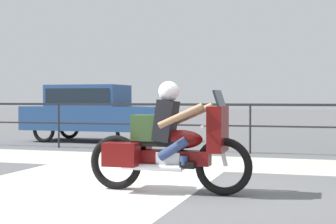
{
  "coord_description": "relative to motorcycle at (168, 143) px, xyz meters",
  "views": [
    {
      "loc": [
        1.69,
        -6.81,
        1.31
      ],
      "look_at": [
        -0.6,
        0.7,
        1.11
      ],
      "focal_mm": 55.0,
      "sensor_mm": 36.0,
      "label": 1
    }
  ],
  "objects": [
    {
      "name": "parked_car",
      "position": [
        -4.7,
        7.56,
        0.29
      ],
      "size": [
        4.33,
        1.73,
        1.73
      ],
      "rotation": [
        0.0,
        0.0,
        0.0
      ],
      "color": "#284C84",
      "rests_on": "ground"
    },
    {
      "name": "motorcycle",
      "position": [
        0.0,
        0.0,
        0.0
      ],
      "size": [
        2.35,
        0.76,
        1.55
      ],
      "rotation": [
        0.0,
        0.0,
        -0.02
      ],
      "color": "black",
      "rests_on": "ground"
    },
    {
      "name": "ground_plane",
      "position": [
        0.39,
        -0.02,
        -0.69
      ],
      "size": [
        120.0,
        120.0,
        0.0
      ],
      "primitive_type": "plane",
      "color": "#565659"
    },
    {
      "name": "fence_railing",
      "position": [
        0.39,
        5.43,
        0.26
      ],
      "size": [
        36.0,
        0.05,
        1.2
      ],
      "color": "#232326",
      "rests_on": "ground"
    },
    {
      "name": "sidewalk_band",
      "position": [
        0.39,
        3.38,
        -0.68
      ],
      "size": [
        44.0,
        2.4,
        0.01
      ],
      "primitive_type": "cube",
      "color": "#B7B2A8",
      "rests_on": "ground"
    },
    {
      "name": "crosswalk_band",
      "position": [
        -1.4,
        -0.22,
        -0.68
      ],
      "size": [
        3.54,
        6.0,
        0.01
      ],
      "primitive_type": "cube",
      "color": "silver",
      "rests_on": "ground"
    }
  ]
}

